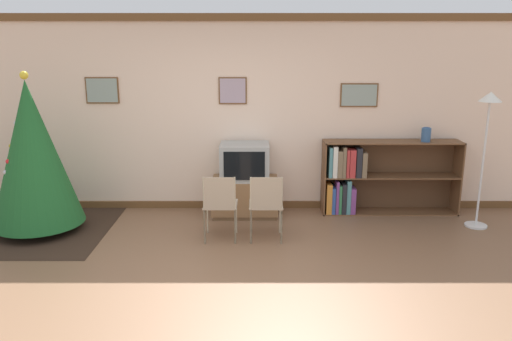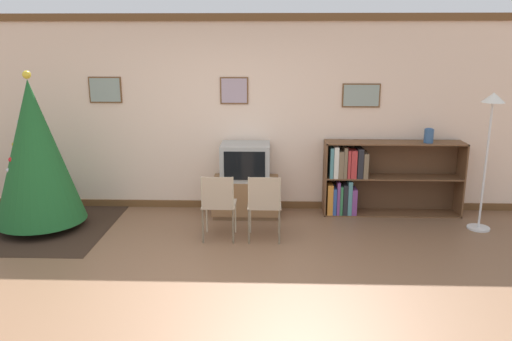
% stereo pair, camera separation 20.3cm
% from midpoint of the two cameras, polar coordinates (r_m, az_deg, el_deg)
% --- Properties ---
extents(ground_plane, '(24.00, 24.00, 0.00)m').
position_cam_midpoint_polar(ground_plane, '(5.00, -4.18, -13.27)').
color(ground_plane, brown).
extents(wall_back, '(9.16, 0.11, 2.70)m').
position_cam_midpoint_polar(wall_back, '(7.01, -2.24, 6.43)').
color(wall_back, beige).
rests_on(wall_back, ground_plane).
extents(area_rug, '(1.72, 1.86, 0.01)m').
position_cam_midpoint_polar(area_rug, '(7.00, -22.34, -6.04)').
color(area_rug, '#332319').
rests_on(area_rug, ground_plane).
extents(christmas_tree, '(1.10, 1.10, 1.99)m').
position_cam_midpoint_polar(christmas_tree, '(6.74, -23.13, 1.92)').
color(christmas_tree, maroon).
rests_on(christmas_tree, area_rug).
extents(tv_console, '(0.90, 0.55, 0.52)m').
position_cam_midpoint_polar(tv_console, '(6.90, -0.34, -2.99)').
color(tv_console, brown).
rests_on(tv_console, ground_plane).
extents(television, '(0.66, 0.52, 0.49)m').
position_cam_midpoint_polar(television, '(6.76, -0.35, 1.05)').
color(television, '#9E9E99').
rests_on(television, tv_console).
extents(folding_chair_left, '(0.40, 0.40, 0.82)m').
position_cam_midpoint_polar(folding_chair_left, '(5.94, -3.34, -3.74)').
color(folding_chair_left, tan).
rests_on(folding_chair_left, ground_plane).
extents(folding_chair_right, '(0.40, 0.40, 0.82)m').
position_cam_midpoint_polar(folding_chair_right, '(5.92, 1.95, -3.80)').
color(folding_chair_right, tan).
rests_on(folding_chair_right, ground_plane).
extents(bookshelf, '(1.88, 0.36, 1.02)m').
position_cam_midpoint_polar(bookshelf, '(7.06, 13.36, -0.85)').
color(bookshelf, brown).
rests_on(bookshelf, ground_plane).
extents(vase, '(0.13, 0.13, 0.19)m').
position_cam_midpoint_polar(vase, '(7.10, 19.93, 3.79)').
color(vase, '#335684').
rests_on(vase, bookshelf).
extents(standing_lamp, '(0.28, 0.28, 1.74)m').
position_cam_midpoint_polar(standing_lamp, '(6.78, 25.99, 4.61)').
color(standing_lamp, silver).
rests_on(standing_lamp, ground_plane).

